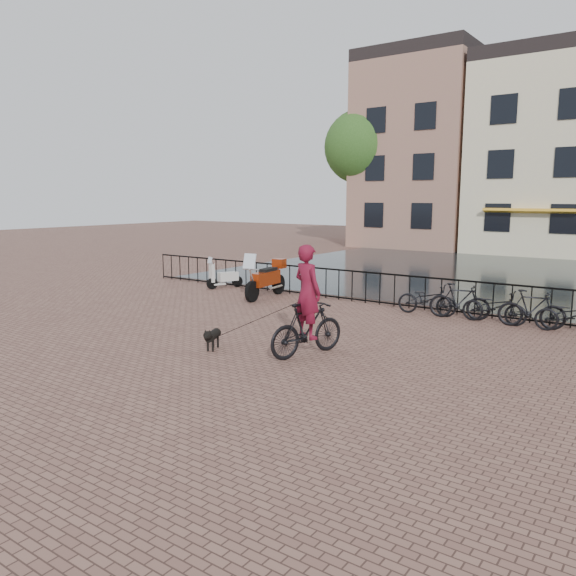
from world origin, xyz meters
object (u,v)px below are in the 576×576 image
Objects in this scene: dog at (213,338)px; motorcycle at (266,274)px; cyclist at (307,307)px; scooter at (225,272)px.

dog is 6.56m from motorcycle.
cyclist is 9.47m from scooter.
motorcycle is at bearing -28.39° from cyclist.
dog is 8.59m from scooter.
cyclist reaches higher than motorcycle.
scooter reaches higher than dog.
cyclist is 3.50× the size of dog.
dog is at bearing 39.13° from cyclist.
dog is (-1.99, -0.83, -0.81)m from cyclist.
cyclist is 2.05× the size of scooter.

